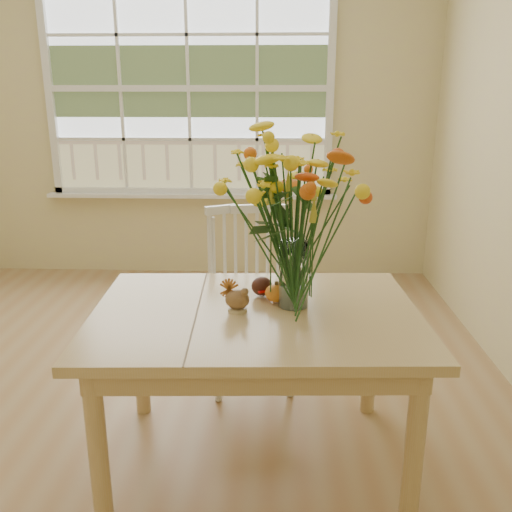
{
  "coord_description": "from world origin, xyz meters",
  "views": [
    {
      "loc": [
        0.72,
        -2.29,
        1.52
      ],
      "look_at": [
        0.64,
        -0.28,
        0.91
      ],
      "focal_mm": 38.0,
      "sensor_mm": 36.0,
      "label": 1
    }
  ],
  "objects": [
    {
      "name": "wall_back",
      "position": [
        0.0,
        2.25,
        1.35
      ],
      "size": [
        4.0,
        0.02,
        2.7
      ],
      "primitive_type": "cube",
      "color": "beige",
      "rests_on": "floor"
    },
    {
      "name": "turkey_figurine",
      "position": [
        0.57,
        -0.31,
        0.74
      ],
      "size": [
        0.1,
        0.08,
        0.12
      ],
      "rotation": [
        0.0,
        0.0,
        -0.08
      ],
      "color": "#CCB78C",
      "rests_on": "dining_table"
    },
    {
      "name": "pumpkin",
      "position": [
        0.72,
        -0.21,
        0.73
      ],
      "size": [
        0.09,
        0.09,
        0.07
      ],
      "primitive_type": "ellipsoid",
      "color": "#D25F18",
      "rests_on": "dining_table"
    },
    {
      "name": "dark_gourd",
      "position": [
        0.66,
        -0.14,
        0.73
      ],
      "size": [
        0.12,
        0.09,
        0.08
      ],
      "color": "#38160F",
      "rests_on": "dining_table"
    },
    {
      "name": "windsor_chair",
      "position": [
        0.57,
        0.43,
        0.52
      ],
      "size": [
        0.5,
        0.48,
        0.93
      ],
      "rotation": [
        0.0,
        0.0,
        0.18
      ],
      "color": "white",
      "rests_on": "floor"
    },
    {
      "name": "window",
      "position": [
        0.0,
        2.21,
        1.53
      ],
      "size": [
        2.42,
        0.12,
        1.74
      ],
      "color": "silver",
      "rests_on": "wall_back"
    },
    {
      "name": "flower_vase",
      "position": [
        0.79,
        -0.24,
        1.09
      ],
      "size": [
        0.56,
        0.56,
        0.67
      ],
      "color": "white",
      "rests_on": "dining_table"
    },
    {
      "name": "dining_table",
      "position": [
        0.64,
        -0.3,
        0.6
      ],
      "size": [
        1.33,
        0.98,
        0.69
      ],
      "rotation": [
        0.0,
        0.0,
        0.04
      ],
      "color": "tan",
      "rests_on": "floor"
    },
    {
      "name": "floor",
      "position": [
        0.0,
        0.0,
        -0.01
      ],
      "size": [
        4.0,
        4.5,
        0.01
      ],
      "primitive_type": "cube",
      "color": "#AA7F52",
      "rests_on": "ground"
    }
  ]
}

